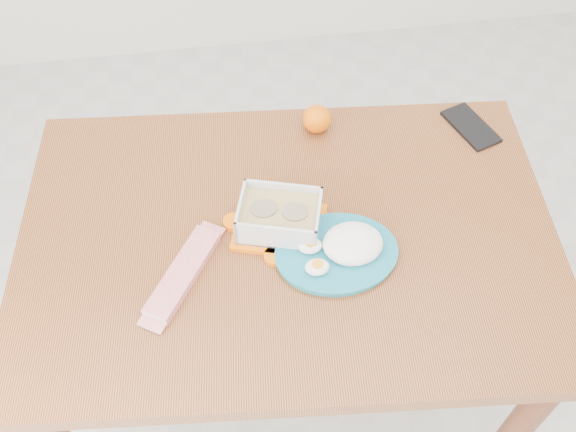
{
  "coord_description": "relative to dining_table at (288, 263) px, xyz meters",
  "views": [
    {
      "loc": [
        -0.24,
        -0.63,
        1.81
      ],
      "look_at": [
        -0.13,
        0.13,
        0.81
      ],
      "focal_mm": 40.0,
      "sensor_mm": 36.0,
      "label": 1
    }
  ],
  "objects": [
    {
      "name": "ground",
      "position": [
        0.13,
        -0.13,
        -0.64
      ],
      "size": [
        3.5,
        3.5,
        0.0
      ],
      "primitive_type": "plane",
      "color": "#B7B7B2",
      "rests_on": "ground"
    },
    {
      "name": "dining_table",
      "position": [
        0.0,
        0.0,
        0.0
      ],
      "size": [
        1.17,
        0.83,
        0.75
      ],
      "rotation": [
        0.0,
        0.0,
        -0.09
      ],
      "color": "#925929",
      "rests_on": "ground"
    },
    {
      "name": "candy_bar",
      "position": [
        -0.22,
        -0.07,
        0.12
      ],
      "size": [
        0.16,
        0.21,
        0.02
      ],
      "primitive_type": "cube",
      "rotation": [
        0.0,
        0.0,
        1.01
      ],
      "color": "red",
      "rests_on": "dining_table"
    },
    {
      "name": "orange_fruit",
      "position": [
        0.11,
        0.29,
        0.14
      ],
      "size": [
        0.07,
        0.07,
        0.07
      ],
      "primitive_type": "sphere",
      "color": "#FF6805",
      "rests_on": "dining_table"
    },
    {
      "name": "food_container",
      "position": [
        -0.01,
        0.02,
        0.15
      ],
      "size": [
        0.22,
        0.19,
        0.08
      ],
      "rotation": [
        0.0,
        0.0,
        -0.28
      ],
      "color": "#FF6C07",
      "rests_on": "dining_table"
    },
    {
      "name": "smartphone",
      "position": [
        0.47,
        0.24,
        0.11
      ],
      "size": [
        0.11,
        0.16,
        0.01
      ],
      "primitive_type": "cube",
      "rotation": [
        0.0,
        0.0,
        0.34
      ],
      "color": "black",
      "rests_on": "dining_table"
    },
    {
      "name": "rice_plate",
      "position": [
        0.1,
        -0.07,
        0.13
      ],
      "size": [
        0.24,
        0.24,
        0.07
      ],
      "rotation": [
        0.0,
        0.0,
        0.01
      ],
      "color": "teal",
      "rests_on": "dining_table"
    }
  ]
}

